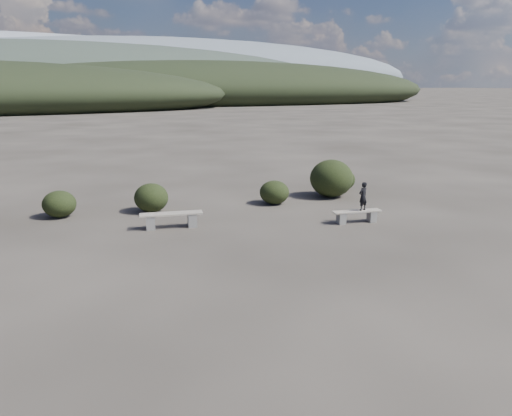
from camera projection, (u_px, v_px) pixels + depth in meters
name	position (u px, v px, depth m)	size (l,w,h in m)	color
ground	(322.00, 290.00, 11.13)	(1200.00, 1200.00, 0.00)	#2D2823
bench_left	(171.00, 219.00, 15.88)	(2.02, 0.75, 0.49)	gray
bench_right	(357.00, 215.00, 16.50)	(1.68, 0.60, 0.41)	gray
seated_person	(363.00, 196.00, 16.39)	(0.35, 0.23, 0.95)	black
shrub_a	(59.00, 204.00, 17.15)	(1.13, 1.13, 0.93)	black
shrub_b	(151.00, 198.00, 17.85)	(1.21, 1.21, 1.04)	black
shrub_c	(274.00, 192.00, 19.07)	(1.13, 1.13, 0.90)	black
shrub_d	(331.00, 178.00, 20.22)	(1.74, 1.74, 1.52)	black
shrub_e	(343.00, 180.00, 21.62)	(1.08, 1.08, 0.90)	black
mountain_ridges	(32.00, 74.00, 308.29)	(500.00, 400.00, 56.00)	black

